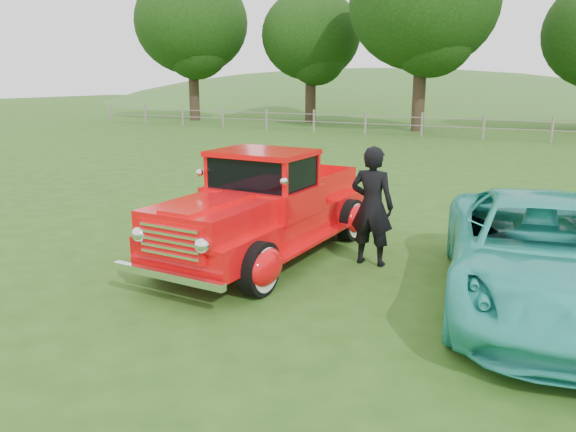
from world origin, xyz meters
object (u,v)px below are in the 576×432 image
at_px(tree_mid_west, 311,36).
at_px(man, 372,206).
at_px(tree_near_west, 424,2).
at_px(red_pickup, 265,210).
at_px(teal_sedan, 543,254).
at_px(tree_far_west, 191,23).

bearing_deg(tree_mid_west, man, -63.21).
height_order(tree_near_west, red_pickup, tree_near_west).
distance_m(tree_near_west, man, 24.63).
relative_size(tree_near_west, teal_sedan, 2.05).
distance_m(tree_mid_west, red_pickup, 29.56).
bearing_deg(teal_sedan, tree_far_west, 122.67).
height_order(tree_mid_west, teal_sedan, tree_mid_west).
bearing_deg(tree_near_west, red_pickup, -81.34).
relative_size(red_pickup, man, 2.67).
distance_m(tree_far_west, teal_sedan, 34.97).
bearing_deg(man, teal_sedan, 165.65).
bearing_deg(tree_mid_west, teal_sedan, -59.62).
bearing_deg(red_pickup, tree_mid_west, 115.70).
bearing_deg(man, tree_far_west, -49.18).
bearing_deg(teal_sedan, red_pickup, 166.28).
bearing_deg(tree_far_west, man, -48.81).
relative_size(tree_far_west, red_pickup, 1.97).
xyz_separation_m(tree_far_west, tree_mid_west, (8.00, 2.00, -0.94)).
bearing_deg(teal_sedan, man, 155.05).
relative_size(tree_far_west, man, 5.25).
height_order(tree_far_west, man, tree_far_west).
bearing_deg(tree_near_west, tree_far_west, 176.42).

